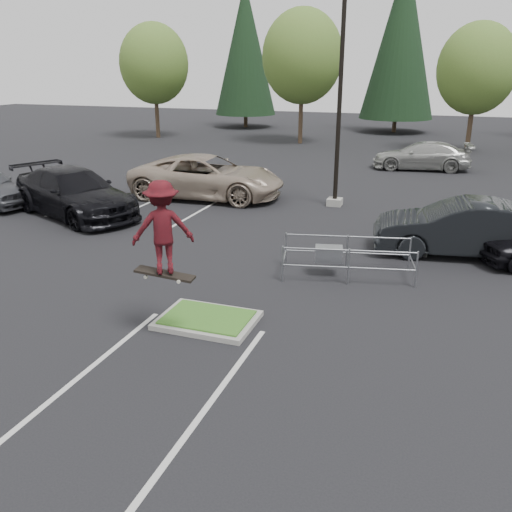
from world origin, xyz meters
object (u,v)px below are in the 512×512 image
(light_pole, at_px, (340,94))
(decid_b, at_px, (302,60))
(decid_a, at_px, (154,66))
(conif_a, at_px, (245,49))
(car_far_silver, at_px, (422,156))
(cart_corral, at_px, (333,254))
(skateboarder, at_px, (162,228))
(car_l_black, at_px, (72,192))
(conif_b, at_px, (402,38))
(decid_c, at_px, (477,72))
(car_l_tan, at_px, (207,177))
(car_r_charc, at_px, (462,228))

(light_pole, distance_m, decid_b, 19.70)
(decid_a, xyz_separation_m, conif_a, (4.01, 9.97, 1.52))
(decid_a, height_order, car_far_silver, decid_a)
(cart_corral, distance_m, car_far_silver, 18.14)
(light_pole, distance_m, skateboarder, 13.20)
(light_pole, distance_m, car_far_silver, 11.09)
(conif_a, bearing_deg, decid_a, -111.91)
(decid_a, relative_size, conif_a, 0.69)
(light_pole, xyz_separation_m, skateboarder, (-0.97, -13.00, -2.04))
(light_pole, xyz_separation_m, car_l_black, (-9.46, -5.00, -3.64))
(car_l_black, bearing_deg, light_pole, -38.54)
(conif_b, bearing_deg, car_l_black, -104.97)
(conif_a, distance_m, cart_corral, 40.04)
(decid_a, bearing_deg, cart_corral, -52.41)
(conif_b, xyz_separation_m, car_far_silver, (3.45, -18.50, -7.07))
(decid_c, distance_m, cart_corral, 26.61)
(light_pole, bearing_deg, car_l_tan, -174.97)
(cart_corral, bearing_deg, car_l_tan, 121.39)
(decid_a, height_order, car_l_black, decid_a)
(decid_c, distance_m, car_far_silver, 9.37)
(decid_a, distance_m, car_l_tan, 23.01)
(decid_a, distance_m, car_l_black, 25.18)
(decid_b, relative_size, car_l_black, 1.52)
(car_l_tan, distance_m, car_far_silver, 13.59)
(skateboarder, bearing_deg, conif_a, -102.62)
(decid_a, xyz_separation_m, decid_b, (12.00, 0.50, 0.46))
(cart_corral, relative_size, car_far_silver, 0.71)
(decid_c, xyz_separation_m, conif_a, (-19.99, 10.17, 1.84))
(car_far_silver, bearing_deg, cart_corral, -11.56)
(decid_b, relative_size, cart_corral, 2.54)
(conif_a, height_order, cart_corral, conif_a)
(conif_a, distance_m, car_l_tan, 30.46)
(car_r_charc, bearing_deg, cart_corral, -56.37)
(decid_b, bearing_deg, car_r_charc, -63.99)
(decid_a, bearing_deg, decid_c, -0.48)
(car_l_tan, xyz_separation_m, car_l_black, (-3.77, -4.50, -0.03))
(cart_corral, height_order, car_far_silver, car_far_silver)
(car_l_tan, bearing_deg, conif_a, 13.34)
(decid_b, height_order, conif_a, conif_a)
(decid_c, bearing_deg, light_pole, -107.11)
(light_pole, xyz_separation_m, decid_a, (-18.51, 18.03, 1.02))
(car_l_tan, bearing_deg, decid_c, -35.22)
(light_pole, xyz_separation_m, decid_c, (5.49, 17.83, 0.69))
(decid_b, distance_m, car_l_tan, 19.72)
(skateboarder, bearing_deg, decid_a, -91.41)
(conif_a, distance_m, conif_b, 14.03)
(decid_b, relative_size, car_l_tan, 1.42)
(skateboarder, bearing_deg, car_r_charc, -157.51)
(decid_b, distance_m, cart_corral, 28.35)
(decid_c, relative_size, car_l_tan, 1.23)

